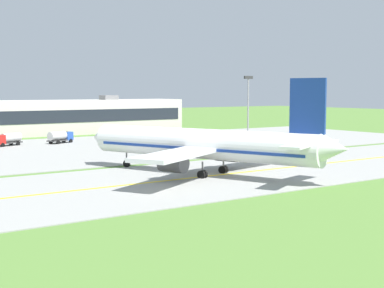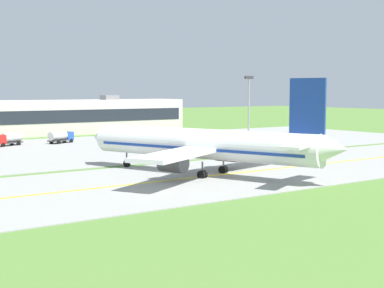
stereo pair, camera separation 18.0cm
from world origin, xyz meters
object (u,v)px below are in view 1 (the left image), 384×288
Objects in this scene: airplane_lead at (204,144)px; service_truck_fuel at (60,136)px; apron_light_mast at (248,99)px; service_truck_baggage at (8,139)px.

service_truck_fuel is at bearing 88.59° from airplane_lead.
service_truck_fuel is 44.34m from apron_light_mast.
airplane_lead is 2.60× the size of apron_light_mast.
service_truck_baggage is 54.94m from apron_light_mast.
airplane_lead is 59.97m from apron_light_mast.
service_truck_baggage is at bearing 100.07° from airplane_lead.
service_truck_fuel is at bearing -3.29° from service_truck_baggage.
service_truck_baggage is 1.00× the size of service_truck_fuel.
airplane_lead is at bearing -79.93° from service_truck_baggage.
airplane_lead is 55.12m from service_truck_baggage.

